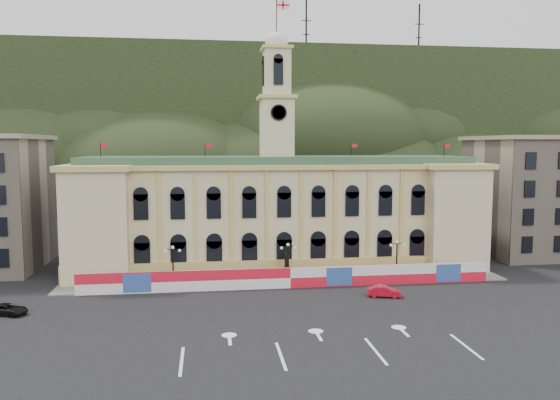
{
  "coord_description": "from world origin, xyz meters",
  "views": [
    {
      "loc": [
        -9.79,
        -48.65,
        17.12
      ],
      "look_at": [
        -0.86,
        18.0,
        10.39
      ],
      "focal_mm": 35.0,
      "sensor_mm": 36.0,
      "label": 1
    }
  ],
  "objects": [
    {
      "name": "lane_markings",
      "position": [
        0.0,
        -5.0,
        0.0
      ],
      "size": [
        26.0,
        10.0,
        0.02
      ],
      "primitive_type": null,
      "color": "white",
      "rests_on": "ground"
    },
    {
      "name": "pavement",
      "position": [
        0.0,
        17.75,
        0.08
      ],
      "size": [
        56.0,
        5.5,
        0.16
      ],
      "primitive_type": "cube",
      "color": "slate",
      "rests_on": "ground"
    },
    {
      "name": "side_building_right",
      "position": [
        43.0,
        30.93,
        9.33
      ],
      "size": [
        21.0,
        17.0,
        18.6
      ],
      "color": "tan",
      "rests_on": "ground"
    },
    {
      "name": "statue",
      "position": [
        0.0,
        18.0,
        1.19
      ],
      "size": [
        1.4,
        1.4,
        3.72
      ],
      "color": "#595651",
      "rests_on": "ground"
    },
    {
      "name": "hill_ridge",
      "position": [
        0.03,
        121.99,
        19.48
      ],
      "size": [
        230.0,
        80.0,
        64.0
      ],
      "color": "black",
      "rests_on": "ground"
    },
    {
      "name": "city_hall",
      "position": [
        0.0,
        27.63,
        7.85
      ],
      "size": [
        56.2,
        17.6,
        37.1
      ],
      "color": "beige",
      "rests_on": "ground"
    },
    {
      "name": "lamp_left",
      "position": [
        -14.0,
        17.0,
        3.07
      ],
      "size": [
        1.96,
        0.44,
        5.15
      ],
      "color": "black",
      "rests_on": "ground"
    },
    {
      "name": "red_sedan",
      "position": [
        10.01,
        9.78,
        0.64
      ],
      "size": [
        3.39,
        4.59,
        1.28
      ],
      "primitive_type": "imported",
      "rotation": [
        0.0,
        0.0,
        1.29
      ],
      "color": "#B20C1E",
      "rests_on": "ground"
    },
    {
      "name": "lamp_right",
      "position": [
        14.0,
        17.0,
        3.07
      ],
      "size": [
        1.96,
        0.44,
        5.15
      ],
      "color": "black",
      "rests_on": "ground"
    },
    {
      "name": "black_suv",
      "position": [
        -30.0,
        8.48,
        0.56
      ],
      "size": [
        4.53,
        5.24,
        1.11
      ],
      "primitive_type": "imported",
      "rotation": [
        0.0,
        0.0,
        1.2
      ],
      "color": "black",
      "rests_on": "ground"
    },
    {
      "name": "hoarding_fence",
      "position": [
        0.06,
        15.07,
        1.25
      ],
      "size": [
        50.0,
        0.44,
        2.5
      ],
      "color": "red",
      "rests_on": "ground"
    },
    {
      "name": "ground",
      "position": [
        0.0,
        0.0,
        0.0
      ],
      "size": [
        260.0,
        260.0,
        0.0
      ],
      "primitive_type": "plane",
      "color": "black",
      "rests_on": "ground"
    },
    {
      "name": "lamp_center",
      "position": [
        0.0,
        17.0,
        3.07
      ],
      "size": [
        1.96,
        0.44,
        5.15
      ],
      "color": "black",
      "rests_on": "ground"
    }
  ]
}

